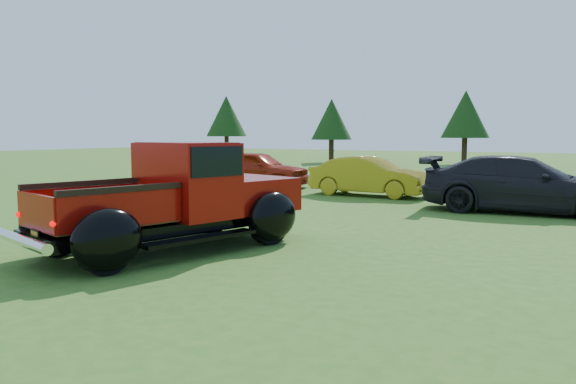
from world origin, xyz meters
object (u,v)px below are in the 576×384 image
object	(u,v)px
tree_west	(332,119)
show_car_grey	(522,184)
show_car_red	(256,169)
pickup_truck	(187,198)
tree_far_west	(226,116)
show_car_yellow	(370,176)
tree_mid_left	(465,114)

from	to	relation	value
tree_west	show_car_grey	bearing A→B (deg)	-54.09
show_car_red	show_car_grey	xyz separation A→B (m)	(9.94, -2.60, 0.03)
pickup_truck	tree_far_west	bearing A→B (deg)	140.31
pickup_truck	show_car_yellow	world-z (taller)	pickup_truck
tree_far_west	show_car_grey	size ratio (longest dim) A/B	1.02
tree_west	pickup_truck	distance (m)	31.17
tree_far_west	tree_west	world-z (taller)	tree_far_west
tree_west	show_car_red	xyz separation A→B (m)	(5.50, -18.72, -2.40)
tree_mid_left	tree_far_west	bearing A→B (deg)	-176.99
show_car_red	tree_far_west	bearing A→B (deg)	32.44
tree_mid_left	show_car_red	bearing A→B (deg)	-99.59
tree_west	tree_mid_left	size ratio (longest dim) A/B	0.92
pickup_truck	show_car_yellow	size ratio (longest dim) A/B	1.37
tree_far_west	show_car_red	world-z (taller)	tree_far_west
tree_west	show_car_red	world-z (taller)	tree_west
show_car_grey	tree_west	bearing A→B (deg)	31.58
tree_far_west	show_car_grey	distance (m)	33.95
show_car_yellow	show_car_grey	bearing A→B (deg)	-107.47
tree_far_west	pickup_truck	bearing A→B (deg)	-55.56
pickup_truck	show_car_grey	bearing A→B (deg)	74.85
tree_far_west	tree_mid_left	world-z (taller)	tree_far_west
show_car_yellow	show_car_grey	world-z (taller)	show_car_grey
show_car_yellow	show_car_grey	distance (m)	5.25
show_car_grey	pickup_truck	bearing A→B (deg)	144.65
tree_far_west	show_car_yellow	distance (m)	29.16
show_car_yellow	tree_west	bearing A→B (deg)	30.56
tree_far_west	show_car_yellow	xyz separation A→B (m)	(20.50, -20.54, -2.86)
show_car_yellow	show_car_grey	size ratio (longest dim) A/B	0.78
tree_west	show_car_grey	world-z (taller)	tree_west
tree_far_west	tree_mid_left	xyz separation A→B (m)	(19.00, 1.00, -0.14)
show_car_yellow	show_car_red	bearing A→B (deg)	82.99
pickup_truck	show_car_yellow	xyz separation A→B (m)	(-0.20, 9.65, -0.25)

